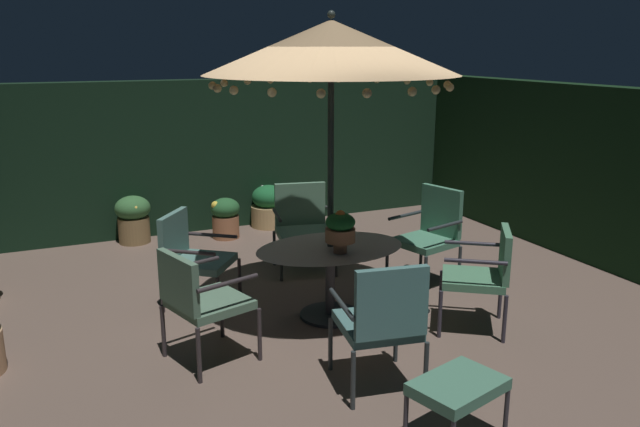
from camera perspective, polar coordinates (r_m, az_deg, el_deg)
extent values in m
cube|color=brown|center=(6.35, -0.16, -8.65)|extent=(7.51, 7.02, 0.02)
cube|color=black|center=(9.12, -8.78, 5.25)|extent=(7.51, 0.30, 2.07)
cube|color=black|center=(8.13, 23.79, 3.02)|extent=(0.30, 7.02, 2.07)
cylinder|color=#2A2B31|center=(6.20, 0.90, -8.97)|extent=(0.57, 0.57, 0.03)
cylinder|color=#2A2B31|center=(6.08, 0.91, -6.21)|extent=(0.09, 0.09, 0.67)
ellipsoid|color=#B1A999|center=(5.96, 0.92, -3.06)|extent=(1.42, 0.99, 0.03)
cylinder|color=#28322F|center=(5.83, 0.95, 1.87)|extent=(0.06, 0.06, 2.42)
cone|color=tan|center=(5.68, 1.00, 14.56)|extent=(2.24, 2.24, 0.46)
sphere|color=#28322F|center=(5.69, 1.01, 17.29)|extent=(0.07, 0.07, 0.07)
sphere|color=#F9DB8C|center=(6.20, 9.75, 11.44)|extent=(0.07, 0.07, 0.07)
sphere|color=#F9DB8C|center=(6.44, 7.76, 11.62)|extent=(0.07, 0.07, 0.07)
sphere|color=#F9DB8C|center=(6.62, 5.11, 11.78)|extent=(0.07, 0.07, 0.07)
sphere|color=#F9DB8C|center=(6.71, 1.67, 11.87)|extent=(0.07, 0.07, 0.07)
sphere|color=#F9DB8C|center=(6.69, -0.90, 11.87)|extent=(0.07, 0.07, 0.07)
sphere|color=#F9DB8C|center=(6.54, -4.44, 11.76)|extent=(0.07, 0.07, 0.07)
sphere|color=#F9DB8C|center=(6.37, -6.47, 11.63)|extent=(0.07, 0.07, 0.07)
sphere|color=#F9DB8C|center=(6.06, -8.53, 11.41)|extent=(0.07, 0.07, 0.07)
sphere|color=#F9DB8C|center=(5.68, -9.56, 11.16)|extent=(0.07, 0.07, 0.07)
sphere|color=#F9DB8C|center=(5.31, -9.12, 10.95)|extent=(0.07, 0.07, 0.07)
sphere|color=#F9DB8C|center=(5.04, -7.67, 10.81)|extent=(0.07, 0.07, 0.07)
sphere|color=#F9DB8C|center=(4.78, -4.30, 10.69)|extent=(0.07, 0.07, 0.07)
sphere|color=#F9DB8C|center=(4.67, 0.09, 10.64)|extent=(0.07, 0.07, 0.07)
sphere|color=#F9DB8C|center=(4.71, 4.21, 10.63)|extent=(0.07, 0.07, 0.07)
sphere|color=#F9DB8C|center=(4.90, 8.22, 10.68)|extent=(0.07, 0.07, 0.07)
sphere|color=#F9DB8C|center=(5.13, 10.27, 10.78)|extent=(0.07, 0.07, 0.07)
sphere|color=#F9DB8C|center=(5.48, 11.48, 10.95)|extent=(0.07, 0.07, 0.07)
sphere|color=#F9DB8C|center=(5.84, 11.27, 11.18)|extent=(0.07, 0.07, 0.07)
cylinder|color=#A16145|center=(5.77, 1.80, -3.00)|extent=(0.12, 0.12, 0.10)
cylinder|color=#A26443|center=(5.73, 1.81, -1.92)|extent=(0.27, 0.27, 0.12)
ellipsoid|color=#1C5F29|center=(5.70, 1.82, -0.76)|extent=(0.27, 0.27, 0.16)
sphere|color=orange|center=(5.68, 1.83, -0.18)|extent=(0.09, 0.09, 0.09)
cylinder|color=#293033|center=(6.62, 9.35, -5.65)|extent=(0.04, 0.04, 0.45)
cylinder|color=#293033|center=(6.97, 5.98, -4.48)|extent=(0.04, 0.04, 0.45)
cylinder|color=#293033|center=(7.02, 12.30, -4.62)|extent=(0.04, 0.04, 0.45)
cylinder|color=#293033|center=(7.35, 8.98, -3.57)|extent=(0.04, 0.04, 0.45)
cube|color=#437B5F|center=(6.90, 9.24, -2.52)|extent=(0.66, 0.66, 0.07)
cube|color=#437B5F|center=(7.01, 10.75, 0.21)|extent=(0.20, 0.52, 0.53)
cylinder|color=#293033|center=(6.67, 11.08, -1.07)|extent=(0.51, 0.17, 0.04)
cylinder|color=#293033|center=(7.01, 7.65, -0.14)|extent=(0.51, 0.17, 0.04)
cylinder|color=#2C2E2E|center=(7.14, 1.43, -4.06)|extent=(0.04, 0.04, 0.41)
cylinder|color=#2C2E2E|center=(7.03, -3.47, -4.40)|extent=(0.04, 0.04, 0.41)
cylinder|color=#2C2E2E|center=(7.63, 0.50, -2.81)|extent=(0.04, 0.04, 0.41)
cylinder|color=#2C2E2E|center=(7.53, -4.08, -3.10)|extent=(0.04, 0.04, 0.41)
cube|color=#557F62|center=(7.26, -1.41, -1.76)|extent=(0.69, 0.63, 0.07)
cube|color=#557F62|center=(7.42, -1.79, 0.87)|extent=(0.59, 0.18, 0.49)
cylinder|color=#2C2E2E|center=(7.26, 0.97, 0.12)|extent=(0.14, 0.51, 0.04)
cylinder|color=#2C2E2E|center=(7.15, -3.85, -0.14)|extent=(0.14, 0.51, 0.04)
cylinder|color=#302A2C|center=(6.66, -7.17, -5.65)|extent=(0.04, 0.04, 0.40)
cylinder|color=#302A2C|center=(6.16, -9.04, -7.44)|extent=(0.04, 0.04, 0.40)
cylinder|color=#302A2C|center=(6.88, -11.70, -5.19)|extent=(0.04, 0.04, 0.40)
cylinder|color=#302A2C|center=(6.40, -13.87, -6.86)|extent=(0.04, 0.04, 0.40)
cube|color=slate|center=(6.44, -10.55, -4.29)|extent=(0.79, 0.79, 0.07)
cube|color=slate|center=(6.47, -12.90, -1.89)|extent=(0.38, 0.47, 0.45)
cylinder|color=#302A2C|center=(6.63, -9.63, -1.91)|extent=(0.46, 0.36, 0.04)
cylinder|color=#302A2C|center=(6.13, -11.71, -3.39)|extent=(0.46, 0.36, 0.04)
cylinder|color=#302A2C|center=(5.77, -8.74, -8.75)|extent=(0.04, 0.04, 0.45)
cylinder|color=#302A2C|center=(5.33, -5.40, -10.67)|extent=(0.04, 0.04, 0.45)
cylinder|color=#302A2C|center=(5.52, -13.77, -10.14)|extent=(0.04, 0.04, 0.45)
cylinder|color=#302A2C|center=(5.06, -10.72, -12.33)|extent=(0.04, 0.04, 0.45)
cube|color=#53745C|center=(5.31, -9.78, -7.86)|extent=(0.69, 0.69, 0.07)
cube|color=#53745C|center=(5.09, -12.51, -6.00)|extent=(0.21, 0.54, 0.42)
cylinder|color=#302A2C|center=(5.45, -11.46, -4.47)|extent=(0.53, 0.19, 0.04)
cylinder|color=#302A2C|center=(4.99, -8.20, -6.15)|extent=(0.53, 0.19, 0.04)
cylinder|color=#293032|center=(5.17, 0.94, -11.51)|extent=(0.04, 0.04, 0.45)
cylinder|color=#293032|center=(5.33, 6.78, -10.77)|extent=(0.04, 0.04, 0.45)
cylinder|color=#293032|center=(4.66, 2.96, -14.62)|extent=(0.04, 0.04, 0.45)
cylinder|color=#293032|center=(4.84, 9.40, -13.65)|extent=(0.04, 0.04, 0.45)
cube|color=#47726F|center=(4.87, 5.08, -9.86)|extent=(0.63, 0.66, 0.07)
cube|color=#47726F|center=(4.51, 6.39, -7.94)|extent=(0.53, 0.15, 0.51)
cylinder|color=#293032|center=(4.71, 1.94, -8.04)|extent=(0.13, 0.57, 0.04)
cylinder|color=#293032|center=(4.89, 8.21, -7.33)|extent=(0.13, 0.57, 0.04)
cylinder|color=#2C2A34|center=(5.80, 10.63, -8.81)|extent=(0.04, 0.04, 0.44)
cylinder|color=#2C2A34|center=(6.28, 10.71, -6.91)|extent=(0.04, 0.04, 0.44)
cylinder|color=#2C2A34|center=(5.82, 16.11, -9.04)|extent=(0.04, 0.04, 0.44)
cylinder|color=#2C2A34|center=(6.31, 15.74, -7.13)|extent=(0.04, 0.04, 0.44)
cube|color=#497E5C|center=(5.96, 13.44, -5.69)|extent=(0.74, 0.73, 0.07)
cube|color=#497E5C|center=(5.89, 16.15, -3.48)|extent=(0.34, 0.45, 0.44)
cylinder|color=#2C2A34|center=(5.62, 13.68, -4.18)|extent=(0.45, 0.33, 0.04)
cylinder|color=#2C2A34|center=(6.12, 13.50, -2.61)|extent=(0.45, 0.33, 0.04)
cylinder|color=#2E2C32|center=(4.37, 7.64, -17.68)|extent=(0.03, 0.03, 0.35)
cylinder|color=#2E2C32|center=(4.74, 12.34, -15.12)|extent=(0.03, 0.03, 0.35)
cylinder|color=#2E2C32|center=(4.56, 16.23, -16.69)|extent=(0.03, 0.03, 0.35)
cube|color=#477A61|center=(4.34, 12.19, -14.80)|extent=(0.68, 0.55, 0.08)
cylinder|color=olive|center=(8.74, -16.20, -1.40)|extent=(0.40, 0.40, 0.34)
ellipsoid|color=#366736|center=(8.66, -16.34, 0.47)|extent=(0.45, 0.45, 0.32)
sphere|color=#E6C959|center=(8.66, -15.63, 0.90)|extent=(0.10, 0.10, 0.10)
sphere|color=#E3C147|center=(8.77, -15.99, 0.84)|extent=(0.08, 0.08, 0.08)
sphere|color=yellow|center=(8.72, -16.87, 0.77)|extent=(0.10, 0.10, 0.10)
sphere|color=#EBC74C|center=(8.55, -17.10, 0.25)|extent=(0.09, 0.09, 0.09)
sphere|color=#F4C64E|center=(8.48, -16.08, 0.49)|extent=(0.07, 0.07, 0.07)
cylinder|color=#A46644|center=(8.69, -8.38, -1.17)|extent=(0.36, 0.36, 0.30)
ellipsoid|color=#25592D|center=(8.63, -8.44, 0.48)|extent=(0.39, 0.39, 0.27)
sphere|color=#F7D059|center=(8.62, -7.88, 0.95)|extent=(0.09, 0.09, 0.09)
sphere|color=yellow|center=(8.76, -8.85, 0.69)|extent=(0.09, 0.09, 0.09)
sphere|color=yellow|center=(8.55, -9.30, 0.73)|extent=(0.11, 0.11, 0.11)
sphere|color=#EDCD49|center=(8.53, -8.06, 0.36)|extent=(0.11, 0.11, 0.11)
cylinder|color=tan|center=(9.18, -4.57, -0.21)|extent=(0.50, 0.50, 0.30)
ellipsoid|color=#1B5F30|center=(9.11, -4.61, 1.49)|extent=(0.48, 0.48, 0.33)
sphere|color=silver|center=(9.20, -3.66, 2.00)|extent=(0.06, 0.06, 0.06)
sphere|color=silver|center=(9.16, -5.11, 2.31)|extent=(0.07, 0.07, 0.07)
sphere|color=silver|center=(8.96, -4.71, 1.49)|extent=(0.06, 0.06, 0.06)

